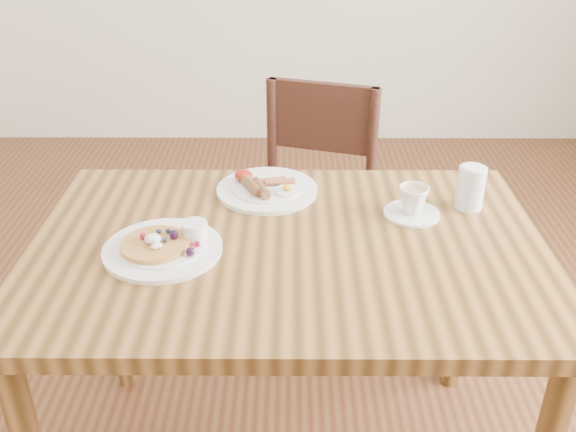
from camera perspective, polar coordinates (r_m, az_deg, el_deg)
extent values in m
cube|color=brown|center=(1.50, 0.00, -3.00)|extent=(1.20, 0.80, 0.04)
cylinder|color=brown|center=(2.06, 15.33, -6.78)|extent=(0.06, 0.06, 0.71)
cylinder|color=brown|center=(2.07, -15.19, -6.68)|extent=(0.06, 0.06, 0.71)
cube|color=#3F1F17|center=(2.19, 1.62, -0.51)|extent=(0.52, 0.52, 0.04)
cylinder|color=#3F1F17|center=(2.22, -4.26, -7.31)|extent=(0.04, 0.04, 0.43)
cylinder|color=#3F1F17|center=(2.14, 4.91, -9.00)|extent=(0.04, 0.04, 0.43)
cylinder|color=#3F1F17|center=(2.50, -1.31, -2.66)|extent=(0.04, 0.04, 0.43)
cylinder|color=#3F1F17|center=(2.43, 6.81, -3.96)|extent=(0.04, 0.04, 0.43)
cylinder|color=#3F1F17|center=(2.22, 7.48, 5.86)|extent=(0.04, 0.04, 0.43)
cylinder|color=#3F1F17|center=(2.30, -1.43, 6.95)|extent=(0.04, 0.04, 0.43)
cube|color=#3F1F17|center=(2.22, 3.07, 8.79)|extent=(0.37, 0.14, 0.24)
cylinder|color=white|center=(1.48, -11.07, -2.92)|extent=(0.27, 0.27, 0.01)
cylinder|color=white|center=(1.48, -11.09, -2.69)|extent=(0.19, 0.19, 0.01)
cylinder|color=#B22D59|center=(1.48, -9.13, -2.39)|extent=(0.07, 0.07, 0.00)
cylinder|color=#C68C47|center=(1.47, -11.73, -2.49)|extent=(0.15, 0.15, 0.01)
ellipsoid|color=white|center=(1.46, -12.03, -2.02)|extent=(0.03, 0.03, 0.02)
ellipsoid|color=white|center=(1.44, -11.61, -2.67)|extent=(0.02, 0.02, 0.01)
cylinder|color=white|center=(1.48, -8.29, -1.26)|extent=(0.06, 0.06, 0.04)
cylinder|color=#591E07|center=(1.48, -8.33, -0.72)|extent=(0.05, 0.05, 0.00)
sphere|color=black|center=(1.47, -10.54, -1.70)|extent=(0.02, 0.02, 0.02)
sphere|color=#1E234C|center=(1.49, -10.60, -1.34)|extent=(0.01, 0.01, 0.01)
sphere|color=#1E234C|center=(1.51, -11.75, -1.20)|extent=(0.01, 0.01, 0.01)
sphere|color=#B21938|center=(1.48, -12.06, -1.74)|extent=(0.02, 0.02, 0.02)
sphere|color=black|center=(1.46, -12.01, -2.17)|extent=(0.02, 0.02, 0.02)
sphere|color=#1E234C|center=(1.45, -10.81, -2.45)|extent=(0.01, 0.01, 0.01)
sphere|color=#1E234C|center=(1.42, -8.81, -3.38)|extent=(0.01, 0.01, 0.01)
sphere|color=#B21938|center=(1.45, -8.06, -2.59)|extent=(0.01, 0.01, 0.01)
sphere|color=black|center=(1.49, -8.11, -1.66)|extent=(0.02, 0.02, 0.02)
cylinder|color=white|center=(1.72, -1.87, 2.34)|extent=(0.27, 0.27, 0.01)
cylinder|color=white|center=(1.71, -1.88, 2.55)|extent=(0.19, 0.19, 0.01)
cylinder|color=brown|center=(1.69, -3.26, 2.73)|extent=(0.06, 0.10, 0.03)
cylinder|color=brown|center=(1.68, -2.44, 2.51)|extent=(0.06, 0.10, 0.03)
cube|color=maroon|center=(1.74, -1.52, 3.19)|extent=(0.08, 0.04, 0.01)
cube|color=maroon|center=(1.72, -0.70, 3.10)|extent=(0.08, 0.03, 0.01)
cylinder|color=white|center=(1.68, -0.04, 2.27)|extent=(0.07, 0.07, 0.00)
ellipsoid|color=yellow|center=(1.68, -0.04, 2.58)|extent=(0.03, 0.03, 0.01)
ellipsoid|color=#A5190F|center=(1.75, -3.98, 3.63)|extent=(0.05, 0.05, 0.03)
cylinder|color=white|center=(1.63, 10.91, 0.24)|extent=(0.14, 0.14, 0.01)
imported|color=white|center=(1.62, 11.04, 1.44)|extent=(0.09, 0.09, 0.07)
cylinder|color=tan|center=(1.61, 11.12, 2.16)|extent=(0.07, 0.07, 0.00)
cylinder|color=silver|center=(1.68, 15.92, 2.43)|extent=(0.07, 0.07, 0.11)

